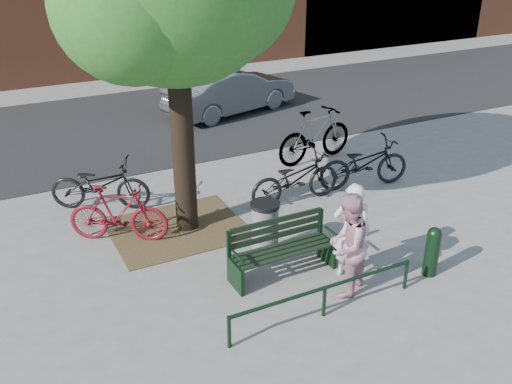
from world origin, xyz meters
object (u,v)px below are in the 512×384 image
bollard (432,250)px  parked_car (231,90)px  person_right (346,245)px  litter_bin (265,230)px  bicycle_c (295,178)px  person_left (352,230)px  park_bench (281,247)px

bollard → parked_car: 9.43m
person_right → litter_bin: 1.61m
bollard → bicycle_c: bearing=100.2°
bollard → litter_bin: size_ratio=0.84×
litter_bin → person_left: bearing=-49.4°
person_left → litter_bin: size_ratio=1.59×
bollard → bicycle_c: (-0.59, 3.27, 0.06)m
bicycle_c → parked_car: (1.40, 6.12, 0.15)m
bicycle_c → parked_car: parked_car is taller
person_right → bicycle_c: bearing=-139.7°
park_bench → person_left: (0.95, -0.56, 0.33)m
person_left → person_right: (-0.36, -0.36, 0.02)m
parked_car → bicycle_c: bearing=152.4°
park_bench → bicycle_c: bicycle_c is taller
person_right → bicycle_c: size_ratio=0.83×
litter_bin → parked_car: 8.23m
person_left → bicycle_c: 2.75m
person_left → person_right: 0.51m
person_right → bollard: size_ratio=1.93×
person_right → parked_car: bearing=-136.9°
parked_car → park_bench: bearing=145.7°
litter_bin → bicycle_c: bearing=45.9°
bollard → parked_car: parked_car is taller
person_left → litter_bin: (-0.95, 1.10, -0.29)m
bollard → parked_car: size_ratio=0.21×
litter_bin → parked_car: bearing=69.2°
person_left → bollard: person_left is taller
park_bench → parked_car: bearing=70.5°
person_left → parked_car: 9.02m
litter_bin → bicycle_c: size_ratio=0.51×
person_right → bicycle_c: 3.20m
litter_bin → bicycle_c: (1.52, 1.58, 0.01)m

